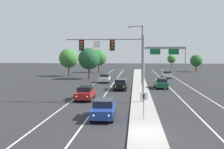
# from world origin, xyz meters

# --- Properties ---
(ground_plane) EXTENTS (260.00, 260.00, 0.00)m
(ground_plane) POSITION_xyz_m (0.00, 0.00, 0.00)
(ground_plane) COLOR #28282B
(median_island) EXTENTS (2.40, 110.00, 0.15)m
(median_island) POSITION_xyz_m (0.00, 18.00, 0.07)
(median_island) COLOR #9E9B93
(median_island) RESTS_ON ground
(lane_stripe_oncoming_center) EXTENTS (0.14, 100.00, 0.01)m
(lane_stripe_oncoming_center) POSITION_xyz_m (-4.70, 25.00, 0.00)
(lane_stripe_oncoming_center) COLOR silver
(lane_stripe_oncoming_center) RESTS_ON ground
(lane_stripe_receding_center) EXTENTS (0.14, 100.00, 0.01)m
(lane_stripe_receding_center) POSITION_xyz_m (4.70, 25.00, 0.00)
(lane_stripe_receding_center) COLOR silver
(lane_stripe_receding_center) RESTS_ON ground
(edge_stripe_left) EXTENTS (0.14, 100.00, 0.01)m
(edge_stripe_left) POSITION_xyz_m (-8.00, 25.00, 0.00)
(edge_stripe_left) COLOR silver
(edge_stripe_left) RESTS_ON ground
(edge_stripe_right) EXTENTS (0.14, 100.00, 0.01)m
(edge_stripe_right) POSITION_xyz_m (8.00, 25.00, 0.00)
(edge_stripe_right) COLOR silver
(edge_stripe_right) RESTS_ON ground
(overhead_signal_mast) EXTENTS (8.56, 0.44, 7.20)m
(overhead_signal_mast) POSITION_xyz_m (-2.68, 11.74, 5.38)
(overhead_signal_mast) COLOR gray
(overhead_signal_mast) RESTS_ON median_island
(median_sign_post) EXTENTS (0.60, 0.10, 2.20)m
(median_sign_post) POSITION_xyz_m (-0.07, 3.77, 1.59)
(median_sign_post) COLOR gray
(median_sign_post) RESTS_ON median_island
(street_lamp_median) EXTENTS (2.58, 0.28, 10.00)m
(street_lamp_median) POSITION_xyz_m (0.13, 28.57, 5.79)
(street_lamp_median) COLOR #4C4C51
(street_lamp_median) RESTS_ON median_island
(car_oncoming_blue) EXTENTS (1.92, 4.51, 1.58)m
(car_oncoming_blue) POSITION_xyz_m (-3.39, 4.48, 0.82)
(car_oncoming_blue) COLOR navy
(car_oncoming_blue) RESTS_ON ground
(car_oncoming_red) EXTENTS (1.86, 4.49, 1.58)m
(car_oncoming_red) POSITION_xyz_m (-6.59, 13.34, 0.82)
(car_oncoming_red) COLOR maroon
(car_oncoming_red) RESTS_ON ground
(car_oncoming_black) EXTENTS (1.90, 4.50, 1.58)m
(car_oncoming_black) POSITION_xyz_m (-2.92, 22.47, 0.82)
(car_oncoming_black) COLOR black
(car_oncoming_black) RESTS_ON ground
(car_oncoming_silver) EXTENTS (1.92, 4.51, 1.58)m
(car_oncoming_silver) POSITION_xyz_m (-6.43, 32.40, 0.82)
(car_oncoming_silver) COLOR #B7B7BC
(car_oncoming_silver) RESTS_ON ground
(car_receding_green) EXTENTS (1.91, 4.51, 1.58)m
(car_receding_green) POSITION_xyz_m (3.20, 24.80, 0.82)
(car_receding_green) COLOR #195633
(car_receding_green) RESTS_ON ground
(car_receding_white) EXTENTS (1.88, 4.49, 1.58)m
(car_receding_white) POSITION_xyz_m (6.12, 42.68, 0.82)
(car_receding_white) COLOR silver
(car_receding_white) RESTS_ON ground
(highway_sign_gantry) EXTENTS (13.28, 0.42, 7.50)m
(highway_sign_gantry) POSITION_xyz_m (8.20, 68.64, 6.16)
(highway_sign_gantry) COLOR gray
(highway_sign_gantry) RESTS_ON ground
(tree_far_left_a) EXTENTS (4.43, 4.43, 6.42)m
(tree_far_left_a) POSITION_xyz_m (-11.08, 58.60, 4.19)
(tree_far_left_a) COLOR #4C3823
(tree_far_left_a) RESTS_ON ground
(tree_far_right_b) EXTENTS (3.40, 3.40, 4.92)m
(tree_far_right_b) POSITION_xyz_m (13.56, 92.64, 3.20)
(tree_far_right_b) COLOR #4C3823
(tree_far_right_b) RESTS_ON ground
(tree_far_left_c) EXTENTS (4.50, 4.50, 6.51)m
(tree_far_left_c) POSITION_xyz_m (-16.48, 45.51, 4.25)
(tree_far_left_c) COLOR #4C3823
(tree_far_left_c) RESTS_ON ground
(tree_far_left_b) EXTENTS (4.54, 4.54, 6.56)m
(tree_far_left_b) POSITION_xyz_m (-10.43, 38.72, 4.28)
(tree_far_left_b) COLOR #4C3823
(tree_far_left_b) RESTS_ON ground
(tree_far_right_c) EXTENTS (3.48, 3.48, 5.04)m
(tree_far_right_c) POSITION_xyz_m (16.96, 63.91, 3.28)
(tree_far_right_c) COLOR #4C3823
(tree_far_right_c) RESTS_ON ground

